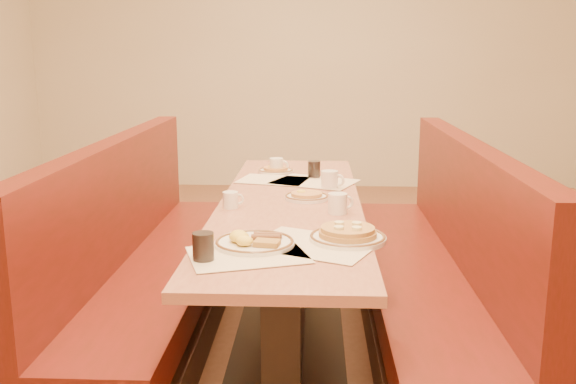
{
  "coord_description": "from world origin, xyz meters",
  "views": [
    {
      "loc": [
        0.13,
        -3.11,
        1.48
      ],
      "look_at": [
        0.0,
        -0.22,
        0.85
      ],
      "focal_mm": 40.0,
      "sensor_mm": 36.0,
      "label": 1
    }
  ],
  "objects_px": {
    "coffee_mug_a": "(338,203)",
    "coffee_mug_c": "(330,179)",
    "diner_table": "(290,273)",
    "booth_right": "(434,278)",
    "coffee_mug_b": "(231,200)",
    "soda_tumbler_mid": "(314,170)",
    "coffee_mug_d": "(277,165)",
    "booth_left": "(148,274)",
    "soda_tumbler_near": "(203,247)",
    "eggs_plate": "(253,242)",
    "pancake_plate": "(348,235)"
  },
  "relations": [
    {
      "from": "coffee_mug_a",
      "to": "soda_tumbler_mid",
      "type": "height_order",
      "value": "soda_tumbler_mid"
    },
    {
      "from": "coffee_mug_a",
      "to": "coffee_mug_d",
      "type": "distance_m",
      "value": 1.07
    },
    {
      "from": "booth_left",
      "to": "diner_table",
      "type": "bearing_deg",
      "value": 0.0
    },
    {
      "from": "soda_tumbler_near",
      "to": "eggs_plate",
      "type": "bearing_deg",
      "value": 48.75
    },
    {
      "from": "diner_table",
      "to": "booth_left",
      "type": "distance_m",
      "value": 0.73
    },
    {
      "from": "booth_right",
      "to": "pancake_plate",
      "type": "xyz_separation_m",
      "value": [
        -0.48,
        -0.66,
        0.41
      ]
    },
    {
      "from": "diner_table",
      "to": "soda_tumbler_mid",
      "type": "distance_m",
      "value": 0.77
    },
    {
      "from": "booth_right",
      "to": "coffee_mug_c",
      "type": "bearing_deg",
      "value": 147.91
    },
    {
      "from": "eggs_plate",
      "to": "coffee_mug_b",
      "type": "xyz_separation_m",
      "value": [
        -0.17,
        0.62,
        0.02
      ]
    },
    {
      "from": "coffee_mug_a",
      "to": "booth_left",
      "type": "bearing_deg",
      "value": 145.09
    },
    {
      "from": "coffee_mug_b",
      "to": "coffee_mug_c",
      "type": "relative_size",
      "value": 0.79
    },
    {
      "from": "diner_table",
      "to": "coffee_mug_c",
      "type": "distance_m",
      "value": 0.58
    },
    {
      "from": "diner_table",
      "to": "coffee_mug_b",
      "type": "relative_size",
      "value": 24.49
    },
    {
      "from": "coffee_mug_a",
      "to": "coffee_mug_c",
      "type": "height_order",
      "value": "coffee_mug_c"
    },
    {
      "from": "diner_table",
      "to": "soda_tumbler_mid",
      "type": "bearing_deg",
      "value": 79.48
    },
    {
      "from": "booth_right",
      "to": "soda_tumbler_near",
      "type": "bearing_deg",
      "value": -136.93
    },
    {
      "from": "eggs_plate",
      "to": "coffee_mug_c",
      "type": "xyz_separation_m",
      "value": [
        0.32,
        1.08,
        0.03
      ]
    },
    {
      "from": "coffee_mug_b",
      "to": "coffee_mug_c",
      "type": "height_order",
      "value": "coffee_mug_c"
    },
    {
      "from": "coffee_mug_a",
      "to": "booth_right",
      "type": "bearing_deg",
      "value": 1.88
    },
    {
      "from": "coffee_mug_b",
      "to": "booth_left",
      "type": "bearing_deg",
      "value": 144.22
    },
    {
      "from": "coffee_mug_b",
      "to": "coffee_mug_d",
      "type": "relative_size",
      "value": 0.85
    },
    {
      "from": "diner_table",
      "to": "coffee_mug_c",
      "type": "height_order",
      "value": "coffee_mug_c"
    },
    {
      "from": "coffee_mug_a",
      "to": "soda_tumbler_near",
      "type": "distance_m",
      "value": 0.88
    },
    {
      "from": "pancake_plate",
      "to": "eggs_plate",
      "type": "bearing_deg",
      "value": -166.17
    },
    {
      "from": "eggs_plate",
      "to": "coffee_mug_a",
      "type": "xyz_separation_m",
      "value": [
        0.34,
        0.53,
        0.03
      ]
    },
    {
      "from": "diner_table",
      "to": "coffee_mug_a",
      "type": "distance_m",
      "value": 0.53
    },
    {
      "from": "coffee_mug_b",
      "to": "pancake_plate",
      "type": "bearing_deg",
      "value": -64.02
    },
    {
      "from": "soda_tumbler_near",
      "to": "booth_right",
      "type": "bearing_deg",
      "value": 43.07
    },
    {
      "from": "diner_table",
      "to": "soda_tumbler_mid",
      "type": "relative_size",
      "value": 24.58
    },
    {
      "from": "booth_right",
      "to": "coffee_mug_a",
      "type": "relative_size",
      "value": 20.5
    },
    {
      "from": "booth_left",
      "to": "coffee_mug_b",
      "type": "distance_m",
      "value": 0.64
    },
    {
      "from": "diner_table",
      "to": "coffee_mug_a",
      "type": "bearing_deg",
      "value": -43.54
    },
    {
      "from": "coffee_mug_a",
      "to": "coffee_mug_b",
      "type": "height_order",
      "value": "coffee_mug_a"
    },
    {
      "from": "coffee_mug_c",
      "to": "diner_table",
      "type": "bearing_deg",
      "value": -106.92
    },
    {
      "from": "coffee_mug_a",
      "to": "coffee_mug_c",
      "type": "distance_m",
      "value": 0.55
    },
    {
      "from": "coffee_mug_b",
      "to": "diner_table",
      "type": "bearing_deg",
      "value": 6.83
    },
    {
      "from": "diner_table",
      "to": "booth_right",
      "type": "bearing_deg",
      "value": 0.0
    },
    {
      "from": "coffee_mug_b",
      "to": "soda_tumbler_mid",
      "type": "distance_m",
      "value": 0.86
    },
    {
      "from": "coffee_mug_d",
      "to": "soda_tumbler_mid",
      "type": "relative_size",
      "value": 1.18
    },
    {
      "from": "booth_right",
      "to": "coffee_mug_b",
      "type": "xyz_separation_m",
      "value": [
        -1.01,
        -0.14,
        0.43
      ]
    },
    {
      "from": "booth_left",
      "to": "coffee_mug_d",
      "type": "height_order",
      "value": "booth_left"
    },
    {
      "from": "coffee_mug_c",
      "to": "soda_tumbler_mid",
      "type": "distance_m",
      "value": 0.32
    },
    {
      "from": "pancake_plate",
      "to": "coffee_mug_c",
      "type": "height_order",
      "value": "coffee_mug_c"
    },
    {
      "from": "pancake_plate",
      "to": "soda_tumbler_mid",
      "type": "distance_m",
      "value": 1.3
    },
    {
      "from": "diner_table",
      "to": "booth_left",
      "type": "relative_size",
      "value": 1.0
    },
    {
      "from": "coffee_mug_b",
      "to": "eggs_plate",
      "type": "bearing_deg",
      "value": -94.1
    },
    {
      "from": "soda_tumbler_mid",
      "to": "booth_left",
      "type": "bearing_deg",
      "value": -143.34
    },
    {
      "from": "booth_right",
      "to": "booth_left",
      "type": "bearing_deg",
      "value": 180.0
    },
    {
      "from": "eggs_plate",
      "to": "booth_right",
      "type": "bearing_deg",
      "value": 41.84
    },
    {
      "from": "coffee_mug_a",
      "to": "soda_tumbler_mid",
      "type": "xyz_separation_m",
      "value": [
        -0.12,
        0.85,
        0.0
      ]
    }
  ]
}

